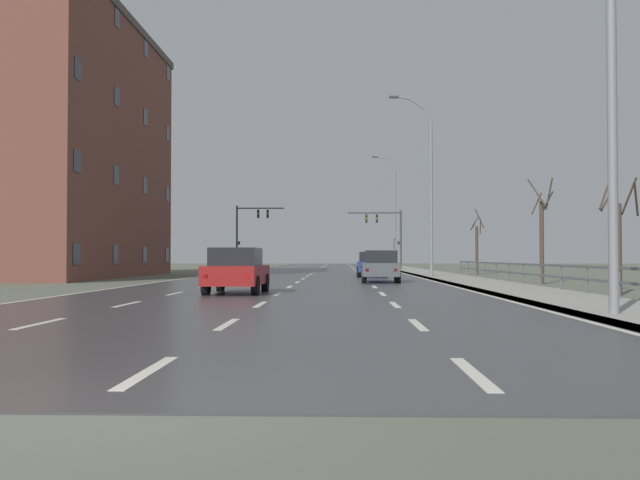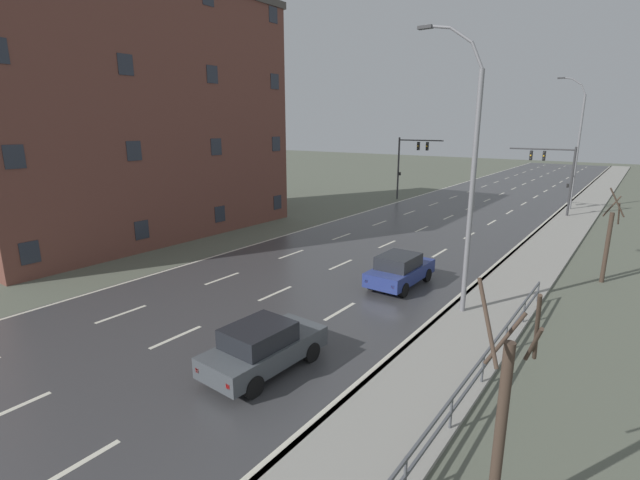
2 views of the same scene
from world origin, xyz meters
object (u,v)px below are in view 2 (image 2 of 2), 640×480
at_px(traffic_signal_left, 409,158).
at_px(brick_building, 128,114).
at_px(street_lamp_distant, 576,146).
at_px(car_near_right, 263,347).
at_px(car_near_left, 400,270).
at_px(street_lamp_midground, 469,180).
at_px(traffic_signal_right, 556,168).

relative_size(traffic_signal_left, brick_building, 0.29).
height_order(street_lamp_distant, car_near_right, street_lamp_distant).
distance_m(car_near_left, brick_building, 21.46).
relative_size(street_lamp_midground, brick_building, 0.53).
bearing_deg(car_near_right, traffic_signal_right, 88.17).
xyz_separation_m(traffic_signal_left, car_near_right, (10.88, -33.21, -3.44)).
relative_size(street_lamp_midground, car_near_right, 2.66).
xyz_separation_m(car_near_right, brick_building, (-20.17, 8.79, 7.36)).
distance_m(street_lamp_midground, car_near_right, 9.81).
height_order(traffic_signal_right, traffic_signal_left, traffic_signal_left).
distance_m(traffic_signal_right, traffic_signal_left, 13.41).
relative_size(street_lamp_midground, traffic_signal_right, 1.94).
bearing_deg(street_lamp_distant, brick_building, -130.47).
bearing_deg(car_near_left, street_lamp_midground, -23.18).
distance_m(traffic_signal_left, brick_building, 26.42).
bearing_deg(traffic_signal_left, car_near_left, -65.43).
relative_size(street_lamp_distant, brick_building, 0.54).
relative_size(traffic_signal_left, car_near_right, 1.49).
bearing_deg(brick_building, street_lamp_distant, 49.53).
distance_m(traffic_signal_left, car_near_right, 35.12).
distance_m(street_lamp_distant, brick_building, 36.37).
relative_size(traffic_signal_right, brick_building, 0.27).
bearing_deg(traffic_signal_left, traffic_signal_right, -1.90).
height_order(traffic_signal_right, car_near_right, traffic_signal_right).
bearing_deg(brick_building, traffic_signal_left, 69.17).
bearing_deg(street_lamp_distant, traffic_signal_right, -103.37).
bearing_deg(street_lamp_midground, brick_building, 178.05).
height_order(traffic_signal_right, car_near_left, traffic_signal_right).
bearing_deg(traffic_signal_right, street_lamp_distant, 76.63).
relative_size(traffic_signal_right, traffic_signal_left, 0.92).
distance_m(street_lamp_distant, traffic_signal_left, 14.67).
bearing_deg(street_lamp_distant, street_lamp_midground, -90.07).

